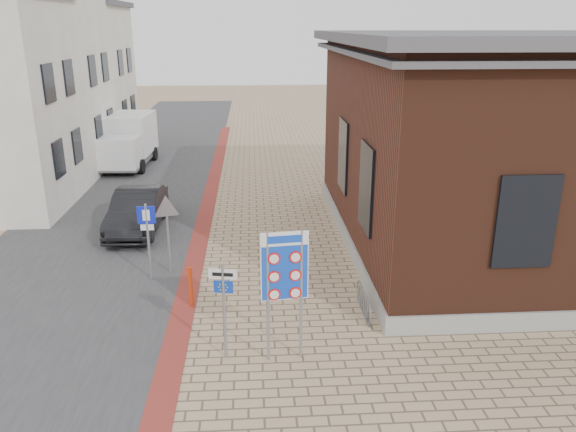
{
  "coord_description": "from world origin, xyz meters",
  "views": [
    {
      "loc": [
        -0.12,
        -10.57,
        7.01
      ],
      "look_at": [
        0.79,
        3.5,
        2.2
      ],
      "focal_mm": 35.0,
      "sensor_mm": 36.0,
      "label": 1
    }
  ],
  "objects_px": {
    "essen_sign": "(224,297)",
    "parking_sign": "(147,229)",
    "sedan": "(137,210)",
    "border_sign": "(285,269)",
    "bollard": "(191,287)",
    "box_truck": "(129,141)"
  },
  "relations": [
    {
      "from": "essen_sign",
      "to": "parking_sign",
      "type": "relative_size",
      "value": 0.99
    },
    {
      "from": "sedan",
      "to": "essen_sign",
      "type": "relative_size",
      "value": 1.94
    },
    {
      "from": "border_sign",
      "to": "parking_sign",
      "type": "height_order",
      "value": "border_sign"
    },
    {
      "from": "essen_sign",
      "to": "bollard",
      "type": "relative_size",
      "value": 2.08
    },
    {
      "from": "sedan",
      "to": "border_sign",
      "type": "height_order",
      "value": "border_sign"
    },
    {
      "from": "border_sign",
      "to": "sedan",
      "type": "bearing_deg",
      "value": 112.39
    },
    {
      "from": "sedan",
      "to": "parking_sign",
      "type": "xyz_separation_m",
      "value": [
        1.15,
        -4.27,
        0.82
      ]
    },
    {
      "from": "box_truck",
      "to": "essen_sign",
      "type": "xyz_separation_m",
      "value": [
        5.69,
        -18.26,
        0.14
      ]
    },
    {
      "from": "border_sign",
      "to": "parking_sign",
      "type": "bearing_deg",
      "value": 123.36
    },
    {
      "from": "essen_sign",
      "to": "parking_sign",
      "type": "distance_m",
      "value": 4.8
    },
    {
      "from": "sedan",
      "to": "parking_sign",
      "type": "bearing_deg",
      "value": -73.95
    },
    {
      "from": "bollard",
      "to": "box_truck",
      "type": "bearing_deg",
      "value": 106.57
    },
    {
      "from": "box_truck",
      "to": "bollard",
      "type": "bearing_deg",
      "value": -70.25
    },
    {
      "from": "box_truck",
      "to": "parking_sign",
      "type": "distance_m",
      "value": 14.46
    },
    {
      "from": "sedan",
      "to": "parking_sign",
      "type": "distance_m",
      "value": 4.5
    },
    {
      "from": "parking_sign",
      "to": "border_sign",
      "type": "bearing_deg",
      "value": -50.95
    },
    {
      "from": "bollard",
      "to": "parking_sign",
      "type": "bearing_deg",
      "value": 127.94
    },
    {
      "from": "sedan",
      "to": "border_sign",
      "type": "distance_m",
      "value": 9.92
    },
    {
      "from": "parking_sign",
      "to": "sedan",
      "type": "bearing_deg",
      "value": 104.06
    },
    {
      "from": "sedan",
      "to": "parking_sign",
      "type": "relative_size",
      "value": 1.92
    },
    {
      "from": "parking_sign",
      "to": "bollard",
      "type": "distance_m",
      "value": 2.38
    },
    {
      "from": "box_truck",
      "to": "parking_sign",
      "type": "height_order",
      "value": "box_truck"
    }
  ]
}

